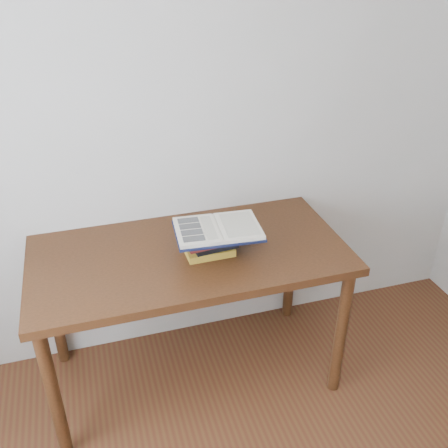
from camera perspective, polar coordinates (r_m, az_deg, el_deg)
name	(u,v)px	position (r m, az deg, el deg)	size (l,w,h in m)	color
room_shell	(350,270)	(0.84, 14.23, -5.17)	(3.54, 3.54, 2.62)	#B4B3AA
desk	(190,268)	(2.43, -3.91, -5.00)	(1.50, 0.75, 0.80)	#452411
book_stack	(210,241)	(2.33, -1.60, -1.92)	(0.26, 0.19, 0.12)	#AC8027
open_book	(218,229)	(2.28, -0.70, -0.60)	(0.41, 0.30, 0.03)	black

